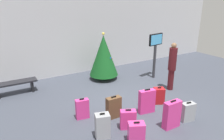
{
  "coord_description": "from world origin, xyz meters",
  "views": [
    {
      "loc": [
        -3.89,
        -5.19,
        3.39
      ],
      "look_at": [
        -0.21,
        1.12,
        0.9
      ],
      "focal_mm": 33.72,
      "sensor_mm": 36.0,
      "label": 1
    }
  ],
  "objects_px": {
    "suitcase_8": "(147,101)",
    "suitcase_0": "(172,115)",
    "suitcase_3": "(82,109)",
    "suitcase_7": "(188,112)",
    "suitcase_1": "(159,96)",
    "holiday_tree": "(104,55)",
    "suitcase_4": "(128,119)",
    "suitcase_2": "(102,126)",
    "waiting_bench": "(15,85)",
    "suitcase_5": "(114,107)",
    "traveller_0": "(172,65)",
    "suitcase_6": "(136,133)",
    "flight_info_kiosk": "(155,48)"
  },
  "relations": [
    {
      "from": "suitcase_8",
      "to": "suitcase_0",
      "type": "bearing_deg",
      "value": -85.59
    },
    {
      "from": "suitcase_3",
      "to": "suitcase_7",
      "type": "distance_m",
      "value": 3.07
    },
    {
      "from": "suitcase_1",
      "to": "suitcase_3",
      "type": "distance_m",
      "value": 2.64
    },
    {
      "from": "holiday_tree",
      "to": "suitcase_3",
      "type": "bearing_deg",
      "value": -129.15
    },
    {
      "from": "suitcase_0",
      "to": "suitcase_4",
      "type": "relative_size",
      "value": 1.43
    },
    {
      "from": "suitcase_0",
      "to": "suitcase_2",
      "type": "height_order",
      "value": "suitcase_0"
    },
    {
      "from": "waiting_bench",
      "to": "suitcase_5",
      "type": "relative_size",
      "value": 2.21
    },
    {
      "from": "waiting_bench",
      "to": "holiday_tree",
      "type": "bearing_deg",
      "value": -4.06
    },
    {
      "from": "traveller_0",
      "to": "suitcase_6",
      "type": "height_order",
      "value": "traveller_0"
    },
    {
      "from": "traveller_0",
      "to": "suitcase_0",
      "type": "relative_size",
      "value": 2.26
    },
    {
      "from": "flight_info_kiosk",
      "to": "suitcase_3",
      "type": "bearing_deg",
      "value": -159.11
    },
    {
      "from": "suitcase_5",
      "to": "suitcase_7",
      "type": "relative_size",
      "value": 1.17
    },
    {
      "from": "traveller_0",
      "to": "suitcase_4",
      "type": "relative_size",
      "value": 3.22
    },
    {
      "from": "flight_info_kiosk",
      "to": "waiting_bench",
      "type": "distance_m",
      "value": 5.82
    },
    {
      "from": "suitcase_6",
      "to": "flight_info_kiosk",
      "type": "bearing_deg",
      "value": 43.94
    },
    {
      "from": "suitcase_1",
      "to": "suitcase_8",
      "type": "xyz_separation_m",
      "value": [
        -0.75,
        -0.28,
        0.1
      ]
    },
    {
      "from": "traveller_0",
      "to": "suitcase_3",
      "type": "height_order",
      "value": "traveller_0"
    },
    {
      "from": "holiday_tree",
      "to": "traveller_0",
      "type": "bearing_deg",
      "value": -54.11
    },
    {
      "from": "flight_info_kiosk",
      "to": "traveller_0",
      "type": "xyz_separation_m",
      "value": [
        -0.31,
        -1.33,
        -0.36
      ]
    },
    {
      "from": "suitcase_4",
      "to": "suitcase_8",
      "type": "distance_m",
      "value": 1.07
    },
    {
      "from": "suitcase_7",
      "to": "suitcase_4",
      "type": "bearing_deg",
      "value": 162.02
    },
    {
      "from": "suitcase_1",
      "to": "suitcase_8",
      "type": "relative_size",
      "value": 0.74
    },
    {
      "from": "suitcase_5",
      "to": "suitcase_8",
      "type": "distance_m",
      "value": 1.07
    },
    {
      "from": "suitcase_1",
      "to": "suitcase_2",
      "type": "height_order",
      "value": "suitcase_2"
    },
    {
      "from": "suitcase_6",
      "to": "suitcase_7",
      "type": "height_order",
      "value": "suitcase_7"
    },
    {
      "from": "suitcase_1",
      "to": "suitcase_6",
      "type": "relative_size",
      "value": 1.02
    },
    {
      "from": "holiday_tree",
      "to": "traveller_0",
      "type": "distance_m",
      "value": 2.89
    },
    {
      "from": "suitcase_2",
      "to": "suitcase_7",
      "type": "xyz_separation_m",
      "value": [
        2.5,
        -0.54,
        -0.05
      ]
    },
    {
      "from": "suitcase_0",
      "to": "waiting_bench",
      "type": "bearing_deg",
      "value": 127.3
    },
    {
      "from": "traveller_0",
      "to": "suitcase_6",
      "type": "distance_m",
      "value": 3.7
    },
    {
      "from": "waiting_bench",
      "to": "suitcase_0",
      "type": "bearing_deg",
      "value": -52.7
    },
    {
      "from": "suitcase_1",
      "to": "suitcase_0",
      "type": "bearing_deg",
      "value": -118.39
    },
    {
      "from": "flight_info_kiosk",
      "to": "suitcase_1",
      "type": "distance_m",
      "value": 2.7
    },
    {
      "from": "suitcase_4",
      "to": "suitcase_7",
      "type": "bearing_deg",
      "value": -17.98
    },
    {
      "from": "waiting_bench",
      "to": "suitcase_3",
      "type": "distance_m",
      "value": 3.2
    },
    {
      "from": "waiting_bench",
      "to": "suitcase_6",
      "type": "relative_size",
      "value": 2.69
    },
    {
      "from": "holiday_tree",
      "to": "waiting_bench",
      "type": "relative_size",
      "value": 1.34
    },
    {
      "from": "waiting_bench",
      "to": "flight_info_kiosk",
      "type": "bearing_deg",
      "value": -12.72
    },
    {
      "from": "traveller_0",
      "to": "suitcase_5",
      "type": "bearing_deg",
      "value": -167.44
    },
    {
      "from": "waiting_bench",
      "to": "suitcase_0",
      "type": "xyz_separation_m",
      "value": [
        3.42,
        -4.49,
        0.03
      ]
    },
    {
      "from": "waiting_bench",
      "to": "suitcase_1",
      "type": "distance_m",
      "value": 5.23
    },
    {
      "from": "holiday_tree",
      "to": "suitcase_4",
      "type": "height_order",
      "value": "holiday_tree"
    },
    {
      "from": "suitcase_2",
      "to": "suitcase_8",
      "type": "distance_m",
      "value": 1.82
    },
    {
      "from": "flight_info_kiosk",
      "to": "suitcase_7",
      "type": "height_order",
      "value": "flight_info_kiosk"
    },
    {
      "from": "suitcase_1",
      "to": "suitcase_4",
      "type": "distance_m",
      "value": 1.87
    },
    {
      "from": "waiting_bench",
      "to": "suitcase_4",
      "type": "xyz_separation_m",
      "value": [
        2.37,
        -3.93,
        -0.09
      ]
    },
    {
      "from": "suitcase_4",
      "to": "suitcase_6",
      "type": "bearing_deg",
      "value": -105.38
    },
    {
      "from": "holiday_tree",
      "to": "suitcase_1",
      "type": "relative_size",
      "value": 3.52
    },
    {
      "from": "suitcase_0",
      "to": "suitcase_6",
      "type": "relative_size",
      "value": 1.43
    },
    {
      "from": "suitcase_8",
      "to": "suitcase_1",
      "type": "bearing_deg",
      "value": 20.33
    }
  ]
}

